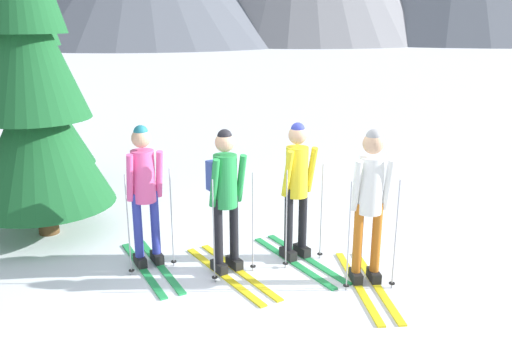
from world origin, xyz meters
The scene contains 7 objects.
ground_plane centered at (0.00, 0.00, 0.00)m, with size 400.00×400.00×0.00m, color white.
skier_in_pink centered at (-1.41, 0.22, 1.02)m, with size 1.00×1.66×1.80m.
skier_in_green centered at (-0.42, 0.01, 1.01)m, with size 1.17×1.70×1.79m.
skier_in_yellow centered at (0.48, 0.33, 0.99)m, with size 1.09×1.66×1.79m.
skier_in_white centered at (1.22, -0.38, 1.03)m, with size 0.61×1.79×1.85m.
pine_tree_near centered at (-3.01, 1.34, 2.18)m, with size 1.97×1.97×4.76m.
pine_tree_mid centered at (-3.78, 3.66, 1.98)m, with size 1.79×1.79×4.32m.
Camera 1 is at (-0.33, -6.05, 3.00)m, focal length 37.59 mm.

